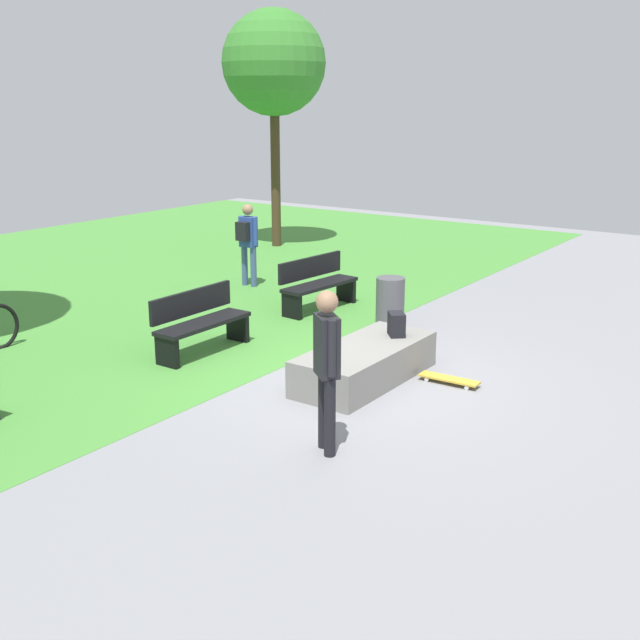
# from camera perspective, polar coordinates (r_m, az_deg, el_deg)

# --- Properties ---
(ground_plane) EXTENTS (28.00, 28.00, 0.00)m
(ground_plane) POSITION_cam_1_polar(r_m,az_deg,el_deg) (10.30, 2.10, -4.42)
(ground_plane) COLOR gray
(grass_lawn) EXTENTS (26.60, 12.98, 0.01)m
(grass_lawn) POSITION_cam_1_polar(r_m,az_deg,el_deg) (15.53, -21.82, 1.44)
(grass_lawn) COLOR #478C38
(grass_lawn) RESTS_ON ground_plane
(concrete_ledge) EXTENTS (2.22, 0.93, 0.48)m
(concrete_ledge) POSITION_cam_1_polar(r_m,az_deg,el_deg) (10.22, 3.33, -3.17)
(concrete_ledge) COLOR gray
(concrete_ledge) RESTS_ON ground_plane
(backpack_on_ledge) EXTENTS (0.34, 0.34, 0.32)m
(backpack_on_ledge) POSITION_cam_1_polar(r_m,az_deg,el_deg) (10.56, 5.61, -0.31)
(backpack_on_ledge) COLOR black
(backpack_on_ledge) RESTS_ON concrete_ledge
(skater_performing_trick) EXTENTS (0.36, 0.37, 1.74)m
(skater_performing_trick) POSITION_cam_1_polar(r_m,az_deg,el_deg) (7.93, 0.51, -2.88)
(skater_performing_trick) COLOR black
(skater_performing_trick) RESTS_ON ground_plane
(skateboard_by_ledge) EXTENTS (0.23, 0.81, 0.08)m
(skateboard_by_ledge) POSITION_cam_1_polar(r_m,az_deg,el_deg) (10.28, 9.41, -4.28)
(skateboard_by_ledge) COLOR gold
(skateboard_by_ledge) RESTS_ON ground_plane
(park_bench_far_left) EXTENTS (1.64, 0.61, 0.91)m
(park_bench_far_left) POSITION_cam_1_polar(r_m,az_deg,el_deg) (13.62, -0.23, 2.77)
(park_bench_far_left) COLOR black
(park_bench_far_left) RESTS_ON ground_plane
(park_bench_center_lawn) EXTENTS (1.60, 0.47, 0.91)m
(park_bench_center_lawn) POSITION_cam_1_polar(r_m,az_deg,el_deg) (11.40, -8.77, -0.04)
(park_bench_center_lawn) COLOR black
(park_bench_center_lawn) RESTS_ON ground_plane
(tree_slender_maple) EXTENTS (2.47, 2.47, 5.62)m
(tree_slender_maple) POSITION_cam_1_polar(r_m,az_deg,el_deg) (19.45, -3.39, 18.16)
(tree_slender_maple) COLOR #42301E
(tree_slender_maple) RESTS_ON grass_lawn
(trash_bin) EXTENTS (0.45, 0.45, 0.90)m
(trash_bin) POSITION_cam_1_polar(r_m,az_deg,el_deg) (12.24, 5.14, 1.04)
(trash_bin) COLOR #4C4C51
(trash_bin) RESTS_ON ground_plane
(pedestrian_with_backpack) EXTENTS (0.35, 0.43, 1.61)m
(pedestrian_with_backpack) POSITION_cam_1_polar(r_m,az_deg,el_deg) (15.30, -5.32, 6.00)
(pedestrian_with_backpack) COLOR #3F5184
(pedestrian_with_backpack) RESTS_ON ground_plane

